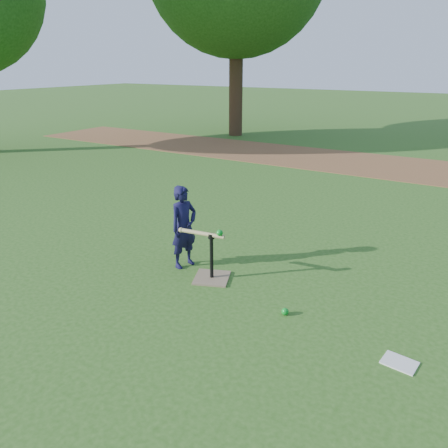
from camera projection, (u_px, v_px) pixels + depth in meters
The scene contains 7 objects.
ground at pixel (251, 277), 5.63m from camera, with size 80.00×80.00×0.00m, color #285116.
dirt_strip at pixel (383, 166), 11.63m from camera, with size 24.00×3.00×0.01m, color brown.
child at pixel (184, 227), 5.75m from camera, with size 0.41×0.27×1.12m, color black.
wiffle_ball_ground at pixel (285, 311), 4.77m from camera, with size 0.08×0.08×0.08m, color #0C871F.
clipboard at pixel (400, 363), 4.01m from camera, with size 0.30×0.23×0.01m, color silver.
batting_tee at pixel (212, 271), 5.54m from camera, with size 0.56×0.56×0.61m.
swing_action at pixel (204, 233), 5.40m from camera, with size 0.63×0.13×0.13m.
Camera 1 is at (2.33, -4.48, 2.60)m, focal length 35.00 mm.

